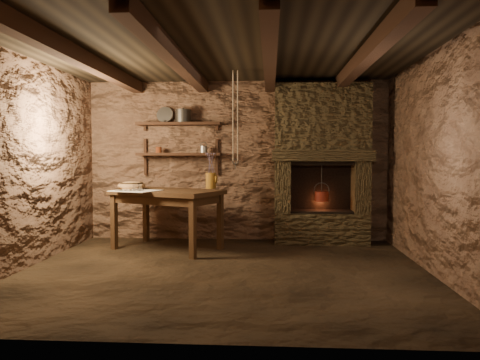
# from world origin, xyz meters

# --- Properties ---
(floor) EXTENTS (4.50, 4.50, 0.00)m
(floor) POSITION_xyz_m (0.00, 0.00, 0.00)
(floor) COLOR black
(floor) RESTS_ON ground
(back_wall) EXTENTS (4.50, 0.04, 2.40)m
(back_wall) POSITION_xyz_m (0.00, 2.00, 1.20)
(back_wall) COLOR #492F22
(back_wall) RESTS_ON floor
(front_wall) EXTENTS (4.50, 0.04, 2.40)m
(front_wall) POSITION_xyz_m (0.00, -2.00, 1.20)
(front_wall) COLOR #492F22
(front_wall) RESTS_ON floor
(left_wall) EXTENTS (0.04, 4.00, 2.40)m
(left_wall) POSITION_xyz_m (-2.25, 0.00, 1.20)
(left_wall) COLOR #492F22
(left_wall) RESTS_ON floor
(right_wall) EXTENTS (0.04, 4.00, 2.40)m
(right_wall) POSITION_xyz_m (2.25, 0.00, 1.20)
(right_wall) COLOR #492F22
(right_wall) RESTS_ON floor
(ceiling) EXTENTS (4.50, 4.00, 0.04)m
(ceiling) POSITION_xyz_m (0.00, 0.00, 2.40)
(ceiling) COLOR black
(ceiling) RESTS_ON back_wall
(beam_far_left) EXTENTS (0.14, 3.95, 0.16)m
(beam_far_left) POSITION_xyz_m (-1.50, 0.00, 2.31)
(beam_far_left) COLOR black
(beam_far_left) RESTS_ON ceiling
(beam_mid_left) EXTENTS (0.14, 3.95, 0.16)m
(beam_mid_left) POSITION_xyz_m (-0.50, 0.00, 2.31)
(beam_mid_left) COLOR black
(beam_mid_left) RESTS_ON ceiling
(beam_mid_right) EXTENTS (0.14, 3.95, 0.16)m
(beam_mid_right) POSITION_xyz_m (0.50, 0.00, 2.31)
(beam_mid_right) COLOR black
(beam_mid_right) RESTS_ON ceiling
(beam_far_right) EXTENTS (0.14, 3.95, 0.16)m
(beam_far_right) POSITION_xyz_m (1.50, 0.00, 2.31)
(beam_far_right) COLOR black
(beam_far_right) RESTS_ON ceiling
(shelf_lower) EXTENTS (1.25, 0.30, 0.04)m
(shelf_lower) POSITION_xyz_m (-0.85, 1.84, 1.30)
(shelf_lower) COLOR black
(shelf_lower) RESTS_ON back_wall
(shelf_upper) EXTENTS (1.25, 0.30, 0.04)m
(shelf_upper) POSITION_xyz_m (-0.85, 1.84, 1.75)
(shelf_upper) COLOR black
(shelf_upper) RESTS_ON back_wall
(hearth) EXTENTS (1.43, 0.51, 2.30)m
(hearth) POSITION_xyz_m (1.25, 1.77, 1.23)
(hearth) COLOR #352B1A
(hearth) RESTS_ON floor
(work_table) EXTENTS (1.63, 1.33, 0.81)m
(work_table) POSITION_xyz_m (-0.89, 1.17, 0.44)
(work_table) COLOR #372213
(work_table) RESTS_ON floor
(linen_cloth) EXTENTS (0.70, 0.64, 0.01)m
(linen_cloth) POSITION_xyz_m (-1.25, 0.94, 0.82)
(linen_cloth) COLOR white
(linen_cloth) RESTS_ON work_table
(pewter_cutlery_row) EXTENTS (0.51, 0.35, 0.01)m
(pewter_cutlery_row) POSITION_xyz_m (-1.25, 0.92, 0.83)
(pewter_cutlery_row) COLOR gray
(pewter_cutlery_row) RESTS_ON linen_cloth
(drinking_glasses) EXTENTS (0.18, 0.06, 0.07)m
(drinking_glasses) POSITION_xyz_m (-1.24, 1.05, 0.86)
(drinking_glasses) COLOR white
(drinking_glasses) RESTS_ON linen_cloth
(stoneware_jug) EXTENTS (0.17, 0.17, 0.51)m
(stoneware_jug) POSITION_xyz_m (-0.32, 1.45, 1.03)
(stoneware_jug) COLOR #99651D
(stoneware_jug) RESTS_ON work_table
(wooden_bowl) EXTENTS (0.42, 0.42, 0.13)m
(wooden_bowl) POSITION_xyz_m (-1.41, 1.26, 0.86)
(wooden_bowl) COLOR olive
(wooden_bowl) RESTS_ON work_table
(iron_stockpot) EXTENTS (0.29, 0.29, 0.17)m
(iron_stockpot) POSITION_xyz_m (-0.79, 1.84, 1.86)
(iron_stockpot) COLOR #2C2A27
(iron_stockpot) RESTS_ON shelf_upper
(tin_pan) EXTENTS (0.26, 0.13, 0.25)m
(tin_pan) POSITION_xyz_m (-1.09, 1.94, 1.89)
(tin_pan) COLOR #A2A29C
(tin_pan) RESTS_ON shelf_upper
(small_kettle) EXTENTS (0.17, 0.15, 0.16)m
(small_kettle) POSITION_xyz_m (-0.48, 1.84, 1.37)
(small_kettle) COLOR #A2A29C
(small_kettle) RESTS_ON shelf_lower
(rusty_tin) EXTENTS (0.10, 0.10, 0.09)m
(rusty_tin) POSITION_xyz_m (-1.16, 1.84, 1.36)
(rusty_tin) COLOR #602613
(rusty_tin) RESTS_ON shelf_lower
(red_pot) EXTENTS (0.26, 0.26, 0.54)m
(red_pot) POSITION_xyz_m (1.25, 1.72, 0.70)
(red_pot) COLOR maroon
(red_pot) RESTS_ON hearth
(hanging_ropes) EXTENTS (0.08, 0.08, 1.20)m
(hanging_ropes) POSITION_xyz_m (0.05, 1.05, 1.80)
(hanging_ropes) COLOR tan
(hanging_ropes) RESTS_ON ceiling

